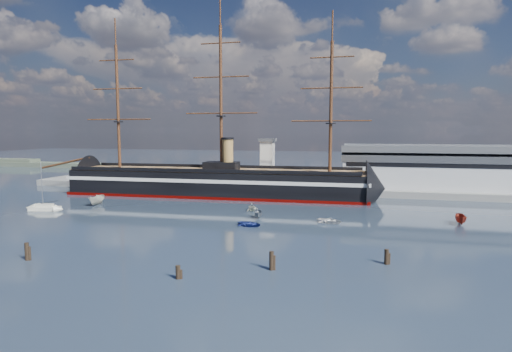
# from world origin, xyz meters

# --- Properties ---
(ground) EXTENTS (600.00, 600.00, 0.00)m
(ground) POSITION_xyz_m (0.00, 40.00, 0.00)
(ground) COLOR #222A35
(ground) RESTS_ON ground
(quay) EXTENTS (180.00, 18.00, 2.00)m
(quay) POSITION_xyz_m (10.00, 76.00, 0.00)
(quay) COLOR slate
(quay) RESTS_ON ground
(warehouse) EXTENTS (63.00, 21.00, 11.60)m
(warehouse) POSITION_xyz_m (58.00, 80.00, 7.98)
(warehouse) COLOR #B7BABC
(warehouse) RESTS_ON ground
(quay_tower) EXTENTS (5.00, 5.00, 15.00)m
(quay_tower) POSITION_xyz_m (3.00, 73.00, 9.75)
(quay_tower) COLOR silver
(quay_tower) RESTS_ON ground
(shoreline) EXTENTS (120.00, 10.00, 4.00)m
(shoreline) POSITION_xyz_m (-139.23, 135.00, 1.45)
(shoreline) COLOR #3F4C38
(shoreline) RESTS_ON ground
(warship) EXTENTS (113.10, 18.74, 53.94)m
(warship) POSITION_xyz_m (-11.88, 60.00, 4.04)
(warship) COLOR black
(warship) RESTS_ON ground
(sailboat) EXTENTS (7.72, 3.77, 11.87)m
(sailboat) POSITION_xyz_m (-42.70, 26.85, 0.76)
(sailboat) COLOR silver
(sailboat) RESTS_ON ground
(motorboat_a) EXTENTS (7.87, 3.50, 3.06)m
(motorboat_a) POSITION_xyz_m (-35.09, 36.98, 0.00)
(motorboat_a) COLOR beige
(motorboat_a) RESTS_ON ground
(motorboat_b) EXTENTS (2.13, 3.43, 1.49)m
(motorboat_b) POSITION_xyz_m (10.55, 22.24, 0.00)
(motorboat_b) COLOR navy
(motorboat_b) RESTS_ON ground
(motorboat_c) EXTENTS (5.59, 3.09, 2.11)m
(motorboat_c) POSITION_xyz_m (10.38, 30.36, 0.00)
(motorboat_c) COLOR slate
(motorboat_c) RESTS_ON ground
(motorboat_d) EXTENTS (5.95, 5.86, 2.14)m
(motorboat_d) POSITION_xyz_m (6.83, 38.60, 0.00)
(motorboat_d) COLOR beige
(motorboat_d) RESTS_ON ground
(motorboat_e) EXTENTS (2.33, 3.57, 1.55)m
(motorboat_e) POSITION_xyz_m (26.23, 29.25, 0.00)
(motorboat_e) COLOR silver
(motorboat_e) RESTS_ON ground
(motorboat_f) EXTENTS (6.67, 2.94, 2.60)m
(motorboat_f) POSITION_xyz_m (52.93, 34.46, 0.00)
(motorboat_f) COLOR maroon
(motorboat_f) RESTS_ON ground
(piling_near_left) EXTENTS (0.64, 0.64, 3.42)m
(piling_near_left) POSITION_xyz_m (-16.26, -8.17, 0.00)
(piling_near_left) COLOR black
(piling_near_left) RESTS_ON ground
(piling_near_mid) EXTENTS (0.64, 0.64, 2.52)m
(piling_near_mid) POSITION_xyz_m (9.30, -10.22, 0.00)
(piling_near_mid) COLOR black
(piling_near_mid) RESTS_ON ground
(piling_near_right) EXTENTS (0.64, 0.64, 3.39)m
(piling_near_right) POSITION_xyz_m (20.55, -3.69, 0.00)
(piling_near_right) COLOR black
(piling_near_right) RESTS_ON ground
(piling_far_right) EXTENTS (0.64, 0.64, 2.95)m
(piling_far_right) POSITION_xyz_m (36.40, 2.93, 0.00)
(piling_far_right) COLOR black
(piling_far_right) RESTS_ON ground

